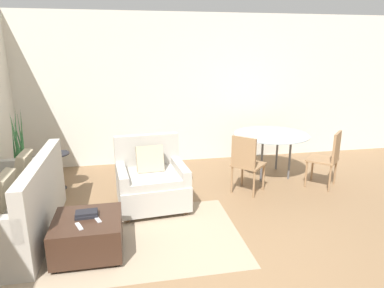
{
  "coord_description": "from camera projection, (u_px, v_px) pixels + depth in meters",
  "views": [
    {
      "loc": [
        -0.84,
        -2.78,
        2.12
      ],
      "look_at": [
        0.09,
        2.03,
        0.75
      ],
      "focal_mm": 32.0,
      "sensor_mm": 36.0,
      "label": 1
    }
  ],
  "objects": [
    {
      "name": "book_stack",
      "position": [
        87.0,
        214.0,
        3.62
      ],
      "size": [
        0.24,
        0.17,
        0.05
      ],
      "color": "black",
      "rests_on": "ottoman"
    },
    {
      "name": "dining_chair_near_right",
      "position": [
        329.0,
        156.0,
        5.31
      ],
      "size": [
        0.59,
        0.59,
        0.9
      ],
      "color": "#93704C",
      "rests_on": "ground_plane"
    },
    {
      "name": "ground_plane",
      "position": [
        223.0,
        273.0,
        3.35
      ],
      "size": [
        20.0,
        20.0,
        0.0
      ],
      "primitive_type": "plane",
      "color": "brown"
    },
    {
      "name": "dining_table",
      "position": [
        271.0,
        138.0,
        5.78
      ],
      "size": [
        1.26,
        1.26,
        0.73
      ],
      "color": "#99A8AD",
      "rests_on": "ground_plane"
    },
    {
      "name": "tv_remote_primary",
      "position": [
        98.0,
        219.0,
        3.55
      ],
      "size": [
        0.09,
        0.15,
        0.01
      ],
      "color": "#B7B7BC",
      "rests_on": "ottoman"
    },
    {
      "name": "wall_back",
      "position": [
        172.0,
        90.0,
        6.36
      ],
      "size": [
        12.0,
        0.06,
        2.75
      ],
      "color": "silver",
      "rests_on": "ground_plane"
    },
    {
      "name": "potted_plant",
      "position": [
        23.0,
        170.0,
        5.25
      ],
      "size": [
        0.33,
        0.33,
        1.31
      ],
      "color": "maroon",
      "rests_on": "ground_plane"
    },
    {
      "name": "tv_remote_secondary",
      "position": [
        79.0,
        226.0,
        3.42
      ],
      "size": [
        0.1,
        0.17,
        0.01
      ],
      "color": "#B7B7BC",
      "rests_on": "ottoman"
    },
    {
      "name": "ottoman",
      "position": [
        88.0,
        234.0,
        3.62
      ],
      "size": [
        0.7,
        0.7,
        0.4
      ],
      "color": "#382319",
      "rests_on": "ground_plane"
    },
    {
      "name": "couch",
      "position": [
        14.0,
        211.0,
        3.95
      ],
      "size": [
        0.94,
        1.87,
        0.92
      ],
      "color": "#B2ADA3",
      "rests_on": "ground_plane"
    },
    {
      "name": "area_rug",
      "position": [
        125.0,
        239.0,
        3.94
      ],
      "size": [
        2.66,
        1.64,
        0.01
      ],
      "color": "gray",
      "rests_on": "ground_plane"
    },
    {
      "name": "side_table",
      "position": [
        57.0,
        164.0,
        5.26
      ],
      "size": [
        0.39,
        0.39,
        0.58
      ],
      "color": "black",
      "rests_on": "ground_plane"
    },
    {
      "name": "dining_chair_near_left",
      "position": [
        246.0,
        161.0,
        5.06
      ],
      "size": [
        0.59,
        0.59,
        0.9
      ],
      "color": "#93704C",
      "rests_on": "ground_plane"
    },
    {
      "name": "armchair",
      "position": [
        151.0,
        181.0,
        4.72
      ],
      "size": [
        0.99,
        0.94,
        0.94
      ],
      "color": "#B2ADA3",
      "rests_on": "ground_plane"
    }
  ]
}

